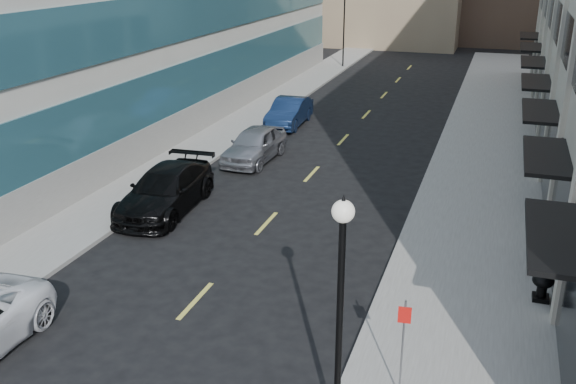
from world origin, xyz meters
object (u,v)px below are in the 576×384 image
Objects in this scene: car_silver_sedan at (255,145)px; car_blue_sedan at (289,112)px; sign_post at (403,335)px; urn_planter at (543,284)px; car_black_pickup at (166,190)px; lamppost at (340,298)px; traffic_signal at (345,0)px.

car_silver_sedan is 6.93m from car_blue_sedan.
car_silver_sedan is at bearing -87.41° from car_blue_sedan.
car_silver_sedan is 18.29m from sign_post.
sign_post reaches higher than urn_planter.
car_black_pickup is 14.01m from lamppost.
car_black_pickup is at bearing -87.82° from traffic_signal.
urn_planter is (15.10, -37.00, -5.05)m from traffic_signal.
car_silver_sedan is 0.91× the size of lamppost.
car_black_pickup is 6.75× the size of urn_planter.
car_black_pickup reaches higher than car_blue_sedan.
car_blue_sedan is at bearing 84.50° from car_black_pickup.
urn_planter is (12.80, -10.00, -0.15)m from car_silver_sedan.
traffic_signal is 20.76m from car_blue_sedan.
car_blue_sedan is at bearing 96.34° from car_silver_sedan.
car_black_pickup reaches higher than car_silver_sedan.
traffic_signal is at bearing 103.79° from lamppost.
car_silver_sedan is 1.00× the size of car_blue_sedan.
car_black_pickup is 13.65m from sign_post.
traffic_signal is at bearing 112.20° from urn_planter.
urn_planter is (3.20, 5.55, -1.06)m from sign_post.
car_blue_sedan is 21.54m from urn_planter.
car_black_pickup is 7.07m from car_silver_sedan.
traffic_signal is 27.54m from car_silver_sedan.
lamppost is at bearing -121.54° from urn_planter.
urn_planter is at bearing 53.80° from sign_post.
sign_post is (1.10, 1.45, -1.53)m from lamppost.
sign_post is at bearing -67.58° from car_blue_sedan.
urn_planter is (13.34, -16.91, -0.12)m from car_blue_sedan.
sign_post is (9.60, -15.55, 0.91)m from car_silver_sedan.
car_black_pickup is at bearing 134.90° from sign_post.
urn_planter is (4.30, 7.00, -2.59)m from lamppost.
car_silver_sedan is at bearing 78.24° from car_black_pickup.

